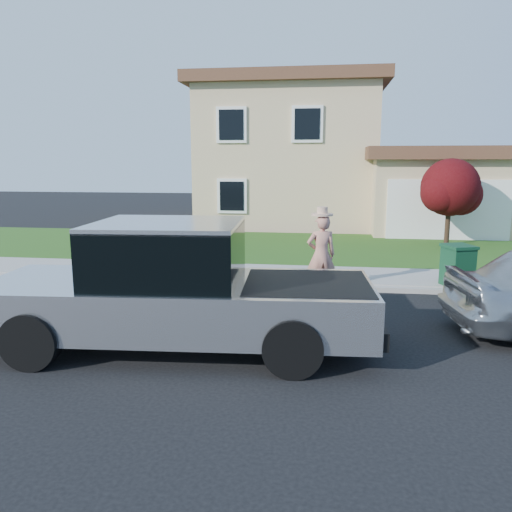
{
  "coord_description": "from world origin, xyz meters",
  "views": [
    {
      "loc": [
        1.83,
        -8.96,
        3.05
      ],
      "look_at": [
        0.48,
        0.74,
        1.2
      ],
      "focal_mm": 35.0,
      "sensor_mm": 36.0,
      "label": 1
    }
  ],
  "objects_px": {
    "woman": "(321,253)",
    "trash_bin": "(458,265)",
    "ornamental_tree": "(451,190)",
    "pickup_truck": "(177,290)"
  },
  "relations": [
    {
      "from": "woman",
      "to": "trash_bin",
      "type": "bearing_deg",
      "value": 176.68
    },
    {
      "from": "woman",
      "to": "ornamental_tree",
      "type": "distance_m",
      "value": 8.4
    },
    {
      "from": "ornamental_tree",
      "to": "woman",
      "type": "bearing_deg",
      "value": -122.28
    },
    {
      "from": "pickup_truck",
      "to": "trash_bin",
      "type": "relative_size",
      "value": 6.62
    },
    {
      "from": "trash_bin",
      "to": "ornamental_tree",
      "type": "bearing_deg",
      "value": 59.39
    },
    {
      "from": "pickup_truck",
      "to": "trash_bin",
      "type": "height_order",
      "value": "pickup_truck"
    },
    {
      "from": "ornamental_tree",
      "to": "trash_bin",
      "type": "bearing_deg",
      "value": -100.98
    },
    {
      "from": "woman",
      "to": "ornamental_tree",
      "type": "relative_size",
      "value": 0.66
    },
    {
      "from": "pickup_truck",
      "to": "ornamental_tree",
      "type": "bearing_deg",
      "value": 54.42
    },
    {
      "from": "pickup_truck",
      "to": "woman",
      "type": "height_order",
      "value": "pickup_truck"
    }
  ]
}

